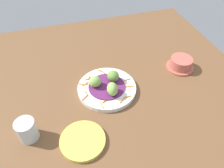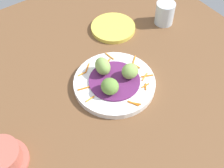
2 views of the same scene
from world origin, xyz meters
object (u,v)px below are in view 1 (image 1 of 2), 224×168
object	(u,v)px
guac_scoop_right	(113,75)
water_glass	(27,130)
main_plate	(107,88)
guac_scoop_center	(112,89)
side_plate_small	(83,141)
guac_scoop_left	(95,82)
terracotta_bowl	(181,64)

from	to	relation	value
guac_scoop_right	water_glass	bearing A→B (deg)	25.64
main_plate	guac_scoop_right	world-z (taller)	guac_scoop_right
guac_scoop_center	water_glass	xyz separation A→B (cm)	(31.08, 8.69, -0.90)
water_glass	side_plate_small	bearing A→B (deg)	156.99
guac_scoop_center	water_glass	world-z (taller)	water_glass
guac_scoop_center	water_glass	distance (cm)	32.28
water_glass	guac_scoop_left	bearing A→B (deg)	-150.76
guac_scoop_right	guac_scoop_center	bearing A→B (deg)	71.80
main_plate	side_plate_small	xyz separation A→B (cm)	(13.81, 20.03, -0.23)
main_plate	guac_scoop_left	size ratio (longest dim) A/B	4.86
guac_scoop_left	water_glass	xyz separation A→B (cm)	(25.89, 14.49, -0.75)
terracotta_bowl	guac_scoop_right	bearing A→B (deg)	1.71
side_plate_small	water_glass	size ratio (longest dim) A/B	1.94
guac_scoop_right	terracotta_bowl	bearing A→B (deg)	-178.29
side_plate_small	main_plate	bearing A→B (deg)	-124.57
guac_scoop_center	water_glass	size ratio (longest dim) A/B	0.72
guac_scoop_center	guac_scoop_right	xyz separation A→B (cm)	(-2.43, -7.39, -0.23)
guac_scoop_center	water_glass	bearing A→B (deg)	15.63
guac_scoop_left	water_glass	size ratio (longest dim) A/B	0.62
guac_scoop_center	terracotta_bowl	xyz separation A→B (cm)	(-33.95, -8.33, -2.39)
terracotta_bowl	guac_scoop_center	bearing A→B (deg)	13.79
main_plate	guac_scoop_center	world-z (taller)	guac_scoop_center
side_plate_small	water_glass	xyz separation A→B (cm)	(16.35, -6.94, 3.14)
main_plate	guac_scoop_left	world-z (taller)	guac_scoop_left
side_plate_small	guac_scoop_right	bearing A→B (deg)	-126.69
side_plate_small	terracotta_bowl	size ratio (longest dim) A/B	1.24
guac_scoop_right	side_plate_small	world-z (taller)	guac_scoop_right
guac_scoop_center	guac_scoop_right	bearing A→B (deg)	-108.20
main_plate	terracotta_bowl	size ratio (longest dim) A/B	1.94
guac_scoop_left	terracotta_bowl	xyz separation A→B (cm)	(-39.13, -2.53, -2.24)
guac_scoop_left	side_plate_small	distance (cm)	23.78
main_plate	side_plate_small	bearing A→B (deg)	55.43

